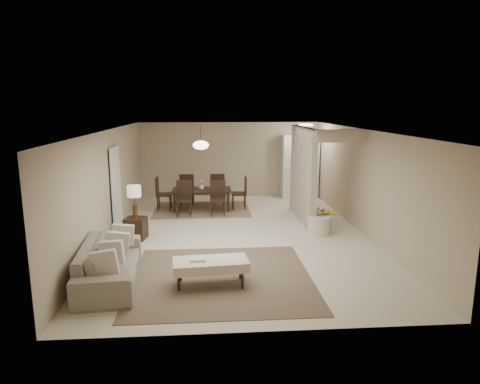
{
  "coord_description": "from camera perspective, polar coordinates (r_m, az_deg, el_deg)",
  "views": [
    {
      "loc": [
        -0.7,
        -9.83,
        3.05
      ],
      "look_at": [
        0.04,
        -0.01,
        1.05
      ],
      "focal_mm": 32.0,
      "sensor_mm": 36.0,
      "label": 1
    }
  ],
  "objects": [
    {
      "name": "side_table",
      "position": [
        10.24,
        -13.72,
        -4.72
      ],
      "size": [
        0.53,
        0.53,
        0.5
      ],
      "primitive_type": "cube",
      "rotation": [
        0.0,
        0.0,
        -0.17
      ],
      "color": "black",
      "rests_on": "floor"
    },
    {
      "name": "partition",
      "position": [
        11.5,
        8.33,
        2.35
      ],
      "size": [
        0.15,
        2.5,
        2.5
      ],
      "primitive_type": "cube",
      "color": "#B9A78C",
      "rests_on": "floor"
    },
    {
      "name": "back_wall",
      "position": [
        14.46,
        -1.49,
        4.33
      ],
      "size": [
        6.0,
        0.0,
        6.0
      ],
      "primitive_type": "plane",
      "rotation": [
        1.57,
        0.0,
        0.0
      ],
      "color": "#B9A78C",
      "rests_on": "floor"
    },
    {
      "name": "living_rug",
      "position": [
        7.86,
        -2.44,
        -11.33
      ],
      "size": [
        3.2,
        3.2,
        0.01
      ],
      "primitive_type": "cube",
      "color": "brown",
      "rests_on": "floor"
    },
    {
      "name": "doorway",
      "position": [
        10.87,
        -16.26,
        0.25
      ],
      "size": [
        0.04,
        0.9,
        2.04
      ],
      "primitive_type": "cube",
      "color": "black",
      "rests_on": "floor"
    },
    {
      "name": "ceiling",
      "position": [
        9.87,
        -0.22,
        8.28
      ],
      "size": [
        9.0,
        9.0,
        0.0
      ],
      "primitive_type": "plane",
      "rotation": [
        3.14,
        0.0,
        0.0
      ],
      "color": "white",
      "rests_on": "back_wall"
    },
    {
      "name": "table_lamp",
      "position": [
        10.05,
        -13.94,
        -0.27
      ],
      "size": [
        0.32,
        0.32,
        0.76
      ],
      "color": "#4B3720",
      "rests_on": "side_table"
    },
    {
      "name": "floor",
      "position": [
        10.32,
        -0.21,
        -5.72
      ],
      "size": [
        9.0,
        9.0,
        0.0
      ],
      "primitive_type": "plane",
      "color": "beige",
      "rests_on": "ground"
    },
    {
      "name": "round_pouf",
      "position": [
        10.47,
        10.49,
        -4.41
      ],
      "size": [
        0.56,
        0.56,
        0.44
      ],
      "primitive_type": "cylinder",
      "color": "beige",
      "rests_on": "floor"
    },
    {
      "name": "pendant_light",
      "position": [
        12.48,
        -5.25,
        6.24
      ],
      "size": [
        0.46,
        0.46,
        0.71
      ],
      "color": "#4B3720",
      "rests_on": "ceiling"
    },
    {
      "name": "sofa",
      "position": [
        7.93,
        -16.98,
        -8.99
      ],
      "size": [
        2.45,
        1.14,
        0.69
      ],
      "primitive_type": "imported",
      "rotation": [
        0.0,
        0.0,
        1.66
      ],
      "color": "gray",
      "rests_on": "floor"
    },
    {
      "name": "dining_table",
      "position": [
        12.73,
        -5.11,
        -1.02
      ],
      "size": [
        1.75,
        0.99,
        0.61
      ],
      "primitive_type": "imported",
      "rotation": [
        0.0,
        0.0,
        -0.02
      ],
      "color": "black",
      "rests_on": "dining_rug"
    },
    {
      "name": "ottoman_bench",
      "position": [
        7.44,
        -3.95,
        -9.69
      ],
      "size": [
        1.32,
        0.69,
        0.46
      ],
      "rotation": [
        0.0,
        0.0,
        0.09
      ],
      "color": "beige",
      "rests_on": "living_rug"
    },
    {
      "name": "pantry_cabinet",
      "position": [
        14.45,
        7.95,
        3.42
      ],
      "size": [
        1.2,
        0.55,
        2.1
      ],
      "primitive_type": "cube",
      "color": "white",
      "rests_on": "floor"
    },
    {
      "name": "wicker_basket",
      "position": [
        10.6,
        10.8,
        -4.38
      ],
      "size": [
        0.57,
        0.57,
        0.38
      ],
      "primitive_type": "cylinder",
      "rotation": [
        0.0,
        0.0,
        0.31
      ],
      "color": "#905F39",
      "rests_on": "floor"
    },
    {
      "name": "right_wall",
      "position": [
        10.66,
        16.1,
        1.3
      ],
      "size": [
        0.0,
        9.0,
        9.0
      ],
      "primitive_type": "plane",
      "rotation": [
        1.57,
        0.0,
        -1.57
      ],
      "color": "#B9A78C",
      "rests_on": "floor"
    },
    {
      "name": "flush_light",
      "position": [
        13.39,
        8.77,
        8.82
      ],
      "size": [
        0.44,
        0.44,
        0.05
      ],
      "primitive_type": "cylinder",
      "color": "white",
      "rests_on": "ceiling"
    },
    {
      "name": "dining_rug",
      "position": [
        12.8,
        -5.09,
        -2.32
      ],
      "size": [
        2.8,
        2.1,
        0.01
      ],
      "primitive_type": "cube",
      "color": "#816750",
      "rests_on": "floor"
    },
    {
      "name": "yellow_mat",
      "position": [
        12.6,
        10.53,
        -2.7
      ],
      "size": [
        0.9,
        0.57,
        0.01
      ],
      "primitive_type": "cube",
      "rotation": [
        0.0,
        0.0,
        0.03
      ],
      "color": "yellow",
      "rests_on": "floor"
    },
    {
      "name": "vase",
      "position": [
        12.66,
        -5.14,
        0.69
      ],
      "size": [
        0.2,
        0.2,
        0.17
      ],
      "primitive_type": "imported",
      "rotation": [
        0.0,
        0.0,
        0.3
      ],
      "color": "white",
      "rests_on": "dining_table"
    },
    {
      "name": "left_wall",
      "position": [
        10.26,
        -17.17,
        0.85
      ],
      "size": [
        0.0,
        9.0,
        9.0
      ],
      "primitive_type": "plane",
      "rotation": [
        1.57,
        0.0,
        1.57
      ],
      "color": "#B9A78C",
      "rests_on": "floor"
    },
    {
      "name": "dining_chairs",
      "position": [
        12.69,
        -5.13,
        -0.19
      ],
      "size": [
        2.65,
        1.93,
        0.99
      ],
      "color": "black",
      "rests_on": "dining_rug"
    }
  ]
}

